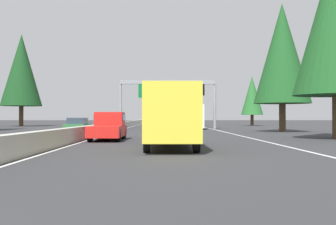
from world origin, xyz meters
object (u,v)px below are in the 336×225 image
Objects in this scene: pickup_far_center at (109,126)px; sedan_far_right at (162,121)px; conifer_right_mid at (252,96)px; sedan_near_center at (187,123)px; sign_gantry_overhead at (169,90)px; sedan_mid_center at (150,120)px; conifer_right_near at (282,53)px; bus_distant_b at (191,116)px; oncoming_near at (113,122)px; minivan_near_right at (163,119)px; oncoming_far at (78,126)px; box_truck_far_left at (170,115)px; conifer_left_mid at (21,70)px.

sedan_far_right is (64.70, -3.66, -0.23)m from pickup_far_center.
sedan_near_center is at bearing 126.48° from conifer_right_mid.
sedan_mid_center is (61.03, 4.36, -4.38)m from sign_gantry_overhead.
conifer_right_near is at bearing -133.33° from sign_gantry_overhead.
bus_distant_b is 2.61× the size of oncoming_near.
sedan_far_right is at bearing 179.75° from minivan_near_right.
sign_gantry_overhead is 25.96m from conifer_right_mid.
bus_distant_b is at bearing -177.31° from minivan_near_right.
oncoming_near is (14.20, 8.93, -4.38)m from sign_gantry_overhead.
oncoming_near and oncoming_far have the same top height.
box_truck_far_left reaches higher than minivan_near_right.
sign_gantry_overhead is 2.88× the size of sedan_far_right.
minivan_near_right is 0.32× the size of conifer_left_mid.
bus_distant_b reaches higher than pickup_far_center.
sedan_far_right is at bearing 171.61° from oncoming_far.
sign_gantry_overhead is 61.35m from sedan_mid_center.
minivan_near_right is (75.38, 3.54, -0.77)m from bus_distant_b.
sign_gantry_overhead is at bearing 110.38° from bus_distant_b.
conifer_right_mid is at bearing -36.49° from sign_gantry_overhead.
conifer_right_near is at bearing -172.00° from minivan_near_right.
minivan_near_right is (76.45, 0.65, -4.11)m from sign_gantry_overhead.
sign_gantry_overhead reaches higher than oncoming_near.
oncoming_far is 22.16m from conifer_right_near.
box_truck_far_left reaches higher than sedan_mid_center.
minivan_near_right reaches higher than sedan_near_center.
pickup_far_center is 1.27× the size of sedan_mid_center.
conifer_right_near is 0.86× the size of conifer_left_mid.
sign_gantry_overhead is 2.88× the size of sedan_mid_center.
pickup_far_center is 102.77m from minivan_near_right.
sign_gantry_overhead is 2.88× the size of oncoming_far.
sedan_mid_center is 22.86m from sedan_far_right.
oncoming_near is 0.33× the size of conifer_right_near.
minivan_near_right is 64.81m from sedan_near_center.
conifer_right_mid reaches higher than sedan_near_center.
pickup_far_center is 40.69m from oncoming_near.
sedan_far_right and sedan_near_center have the same top height.
pickup_far_center is at bearing 170.33° from sign_gantry_overhead.
sedan_far_right is 51.53m from conifer_right_near.
bus_distant_b is 0.73× the size of conifer_left_mid.
oncoming_far is 0.33× the size of conifer_right_near.
sedan_near_center is 12.29m from oncoming_near.
pickup_far_center is (7.38, 3.97, -0.70)m from box_truck_far_left.
sedan_mid_center is at bearing 2.33° from box_truck_far_left.
sign_gantry_overhead is 16.32m from conifer_right_near.
oncoming_near is 18.55m from conifer_left_mid.
sedan_near_center is at bearing -100.55° from conifer_left_mid.
conifer_right_mid reaches higher than pickup_far_center.
sedan_mid_center is 1.00× the size of oncoming_near.
box_truck_far_left is at bearing 151.77° from conifer_right_near.
conifer_right_mid is 0.57× the size of conifer_left_mid.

